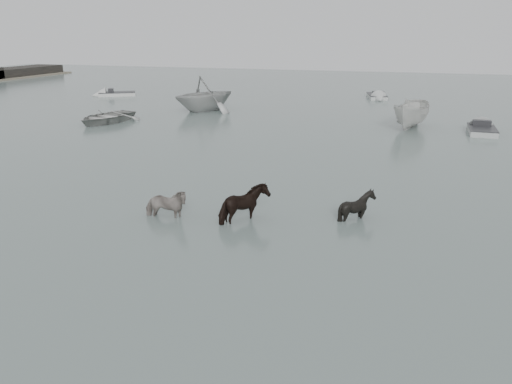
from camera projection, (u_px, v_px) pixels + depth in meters
The scene contains 10 objects.
ground at pixel (253, 226), 16.89m from camera, with size 140.00×140.00×0.00m, color #54645F.
pony_pinto at pixel (166, 200), 17.42m from camera, with size 0.73×1.61×1.36m, color black.
pony_dark at pixel (245, 200), 17.05m from camera, with size 1.53×1.31×1.54m, color black.
pony_black at pixel (357, 200), 17.40m from camera, with size 1.10×1.24×1.37m, color black.
rowboat_lead at pixel (106, 115), 35.90m from camera, with size 3.50×4.90×1.01m, color #A6A6A1.
rowboat_trail at pixel (205, 93), 40.76m from camera, with size 4.87×5.64×2.97m, color #ADAFAC.
boat_small at pixel (412, 114), 33.55m from camera, with size 1.94×5.16×1.99m, color silver.
skiff_port at pixel (482, 127), 32.12m from camera, with size 4.69×1.60×0.75m, color #A8ABA9, non-canonical shape.
skiff_outer at pixel (117, 92), 50.64m from camera, with size 4.95×1.60×0.75m, color beige, non-canonical shape.
skiff_mid at pixel (377, 94), 48.84m from camera, with size 5.35×1.60×0.75m, color #ACAFAC, non-canonical shape.
Camera 1 is at (4.83, -14.95, 6.30)m, focal length 35.00 mm.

